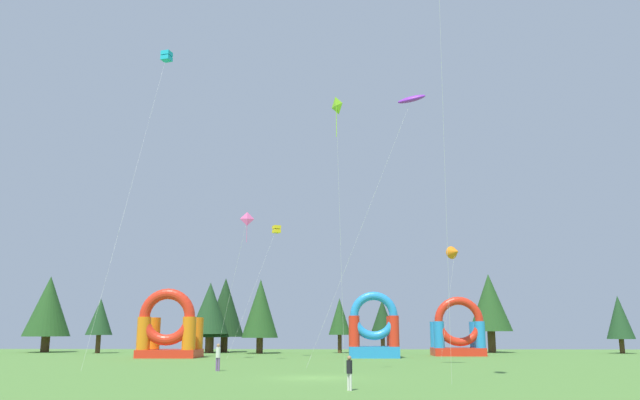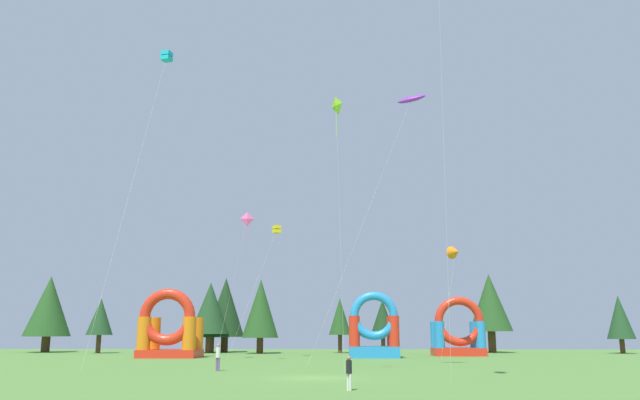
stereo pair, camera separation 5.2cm
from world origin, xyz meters
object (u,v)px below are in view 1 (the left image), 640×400
object	(u,v)px
kite_cyan_box	(166,57)
person_midfield	(349,370)
kite_orange_delta	(455,252)
person_left_edge	(218,355)
kite_pink_diamond	(247,221)
inflatable_blue_arch	(458,335)
inflatable_yellow_castle	(169,332)
kite_lime_diamond	(336,110)
kite_yellow_box	(276,230)
kite_purple_parafoil	(411,100)
inflatable_red_slide	(374,334)

from	to	relation	value
kite_cyan_box	person_midfield	size ratio (longest dim) A/B	17.46
kite_orange_delta	person_midfield	bearing A→B (deg)	-108.28
person_left_edge	kite_orange_delta	bearing A→B (deg)	67.19
kite_cyan_box	kite_pink_diamond	size ratio (longest dim) A/B	2.05
kite_orange_delta	person_left_edge	distance (m)	30.92
person_midfield	inflatable_blue_arch	distance (m)	43.44
inflatable_yellow_castle	inflatable_blue_arch	world-z (taller)	inflatable_yellow_castle
kite_lime_diamond	kite_orange_delta	bearing A→B (deg)	64.29
kite_yellow_box	inflatable_yellow_castle	world-z (taller)	kite_yellow_box
kite_yellow_box	inflatable_yellow_castle	bearing A→B (deg)	177.52
kite_lime_diamond	inflatable_yellow_castle	distance (m)	34.50
kite_orange_delta	person_left_edge	size ratio (longest dim) A/B	6.22
kite_yellow_box	kite_purple_parafoil	size ratio (longest dim) A/B	0.66
inflatable_red_slide	kite_purple_parafoil	bearing A→B (deg)	-84.21
kite_cyan_box	kite_purple_parafoil	world-z (taller)	kite_cyan_box
kite_lime_diamond	inflatable_yellow_castle	bearing A→B (deg)	124.15
kite_cyan_box	person_left_edge	distance (m)	27.74
inflatable_blue_arch	kite_yellow_box	bearing A→B (deg)	-162.29
kite_yellow_box	kite_lime_diamond	xyz separation A→B (m)	(6.47, -25.38, 3.98)
person_midfield	inflatable_red_slide	distance (m)	36.26
inflatable_blue_arch	inflatable_yellow_castle	bearing A→B (deg)	-169.27
kite_yellow_box	kite_orange_delta	world-z (taller)	kite_yellow_box
inflatable_yellow_castle	person_midfield	bearing A→B (deg)	-63.01
kite_lime_diamond	inflatable_red_slide	xyz separation A→B (m)	(3.69, 26.32, -14.80)
person_left_edge	inflatable_red_slide	bearing A→B (deg)	82.87
inflatable_blue_arch	kite_pink_diamond	bearing A→B (deg)	-146.28
kite_pink_diamond	kite_cyan_box	bearing A→B (deg)	-143.03
kite_orange_delta	person_midfield	distance (m)	38.37
inflatable_blue_arch	person_midfield	bearing A→B (deg)	-107.09
kite_lime_diamond	kite_cyan_box	bearing A→B (deg)	141.78
kite_lime_diamond	kite_orange_delta	size ratio (longest dim) A/B	1.56
kite_pink_diamond	kite_purple_parafoil	xyz separation A→B (m)	(14.18, -11.57, 7.31)
person_midfield	person_left_edge	distance (m)	16.71
kite_lime_diamond	person_midfield	world-z (taller)	kite_lime_diamond
kite_pink_diamond	kite_lime_diamond	bearing A→B (deg)	-63.96
kite_cyan_box	inflatable_red_slide	bearing A→B (deg)	37.03
kite_cyan_box	inflatable_yellow_castle	bearing A→B (deg)	99.35
kite_yellow_box	kite_lime_diamond	distance (m)	26.50
kite_lime_diamond	kite_pink_diamond	bearing A→B (deg)	116.04
kite_pink_diamond	inflatable_blue_arch	world-z (taller)	kite_pink_diamond
kite_purple_parafoil	person_left_edge	xyz separation A→B (m)	(-14.03, -1.23, -18.97)
kite_cyan_box	inflatable_yellow_castle	distance (m)	27.99
kite_yellow_box	kite_pink_diamond	size ratio (longest dim) A/B	1.02
kite_lime_diamond	kite_purple_parafoil	size ratio (longest dim) A/B	0.87
kite_yellow_box	person_left_edge	xyz separation A→B (m)	(-1.77, -20.99, -12.14)
kite_lime_diamond	person_midfield	size ratio (longest dim) A/B	11.43
kite_yellow_box	person_midfield	bearing A→B (deg)	-78.62
person_left_edge	inflatable_red_slide	xyz separation A→B (m)	(11.93, 21.93, 1.32)
kite_orange_delta	inflatable_red_slide	size ratio (longest dim) A/B	1.71
kite_yellow_box	kite_orange_delta	distance (m)	18.87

